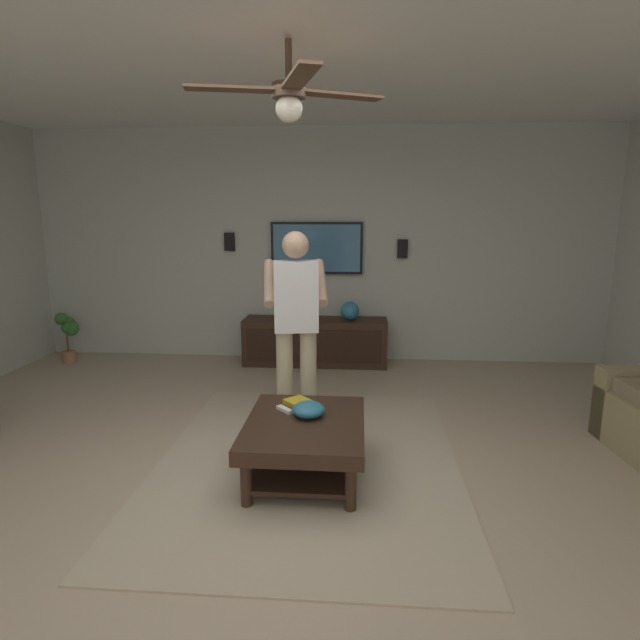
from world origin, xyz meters
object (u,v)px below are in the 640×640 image
at_px(media_console, 315,342).
at_px(vase_round, 350,311).
at_px(bowl, 308,409).
at_px(wall_speaker_left, 402,249).
at_px(coffee_table, 305,435).
at_px(tv, 317,248).
at_px(wall_speaker_right, 230,242).
at_px(book, 300,403).
at_px(potted_plant_short, 68,331).
at_px(remote_white, 285,409).
at_px(person_standing, 296,317).
at_px(ceiling_fan, 290,96).

relative_size(media_console, vase_round, 7.73).
xyz_separation_m(bowl, wall_speaker_left, (2.88, -0.84, 0.92)).
distance_m(coffee_table, vase_round, 2.72).
xyz_separation_m(tv, wall_speaker_right, (0.01, 1.07, 0.07)).
xyz_separation_m(media_console, tv, (0.24, -0.00, 1.10)).
bearing_deg(bowl, vase_round, -5.04).
bearing_deg(coffee_table, tv, 3.23).
bearing_deg(vase_round, bowl, 174.96).
bearing_deg(wall_speaker_left, book, 161.05).
distance_m(potted_plant_short, vase_round, 3.42).
xyz_separation_m(potted_plant_short, book, (-2.29, -3.10, 0.04)).
distance_m(bowl, wall_speaker_left, 3.14).
bearing_deg(remote_white, tv, -43.47).
bearing_deg(tv, coffee_table, 3.23).
height_order(vase_round, wall_speaker_right, wall_speaker_right).
distance_m(bowl, wall_speaker_right, 3.30).
height_order(tv, potted_plant_short, tv).
height_order(bowl, remote_white, bowl).
bearing_deg(person_standing, wall_speaker_right, 18.04).
relative_size(potted_plant_short, ceiling_fan, 0.51).
bearing_deg(bowl, wall_speaker_right, 23.41).
relative_size(coffee_table, ceiling_fan, 0.84).
height_order(media_console, vase_round, vase_round).
bearing_deg(wall_speaker_right, coffee_table, -157.41).
bearing_deg(tv, remote_white, 0.06).
relative_size(tv, book, 5.01).
height_order(coffee_table, remote_white, remote_white).
xyz_separation_m(coffee_table, potted_plant_short, (2.57, 3.16, 0.09)).
height_order(media_console, remote_white, media_console).
bearing_deg(wall_speaker_left, coffee_table, 163.89).
xyz_separation_m(bowl, ceiling_fan, (-0.13, 0.09, 2.00)).
bearing_deg(book, bowl, -21.14).
bearing_deg(media_console, potted_plant_short, -87.30).
bearing_deg(potted_plant_short, person_standing, -118.85).
bearing_deg(ceiling_fan, person_standing, 5.76).
bearing_deg(wall_speaker_left, ceiling_fan, 162.90).
relative_size(remote_white, book, 0.68).
bearing_deg(ceiling_fan, wall_speaker_left, -17.10).
xyz_separation_m(remote_white, vase_round, (2.52, -0.41, 0.25)).
bearing_deg(wall_speaker_right, vase_round, -100.72).
xyz_separation_m(coffee_table, wall_speaker_left, (2.96, -0.86, 1.07)).
xyz_separation_m(remote_white, wall_speaker_right, (2.80, 1.07, 1.03)).
relative_size(vase_round, wall_speaker_left, 1.00).
xyz_separation_m(coffee_table, wall_speaker_right, (2.96, 1.23, 1.15)).
bearing_deg(book, wall_speaker_right, 160.45).
bearing_deg(potted_plant_short, book, -126.43).
height_order(coffee_table, media_console, media_console).
xyz_separation_m(coffee_table, ceiling_fan, (-0.05, 0.07, 2.16)).
bearing_deg(bowl, potted_plant_short, 51.95).
height_order(tv, person_standing, tv).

